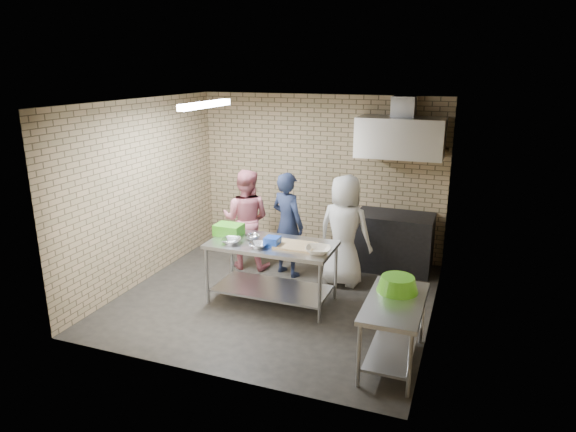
% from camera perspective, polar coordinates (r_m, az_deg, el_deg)
% --- Properties ---
extents(floor, '(4.20, 4.20, 0.00)m').
position_cam_1_polar(floor, '(7.30, -1.30, -9.03)').
color(floor, black).
rests_on(floor, ground).
extents(ceiling, '(4.20, 4.20, 0.00)m').
position_cam_1_polar(ceiling, '(6.61, -1.46, 12.62)').
color(ceiling, black).
rests_on(ceiling, ground).
extents(back_wall, '(4.20, 0.06, 2.70)m').
position_cam_1_polar(back_wall, '(8.67, 3.56, 4.49)').
color(back_wall, '#927F5B').
rests_on(back_wall, ground).
extents(front_wall, '(4.20, 0.06, 2.70)m').
position_cam_1_polar(front_wall, '(5.12, -9.75, -4.28)').
color(front_wall, '#927F5B').
rests_on(front_wall, ground).
extents(left_wall, '(0.06, 4.00, 2.70)m').
position_cam_1_polar(left_wall, '(7.84, -15.79, 2.61)').
color(left_wall, '#927F5B').
rests_on(left_wall, ground).
extents(right_wall, '(0.06, 4.00, 2.70)m').
position_cam_1_polar(right_wall, '(6.38, 16.41, -0.54)').
color(right_wall, '#927F5B').
rests_on(right_wall, ground).
extents(prep_table, '(1.70, 0.85, 0.85)m').
position_cam_1_polar(prep_table, '(7.03, -1.81, -6.30)').
color(prep_table, silver).
rests_on(prep_table, floor).
extents(side_counter, '(0.60, 1.20, 0.75)m').
position_cam_1_polar(side_counter, '(5.76, 11.66, -12.59)').
color(side_counter, silver).
rests_on(side_counter, floor).
extents(stove, '(1.20, 0.70, 0.90)m').
position_cam_1_polar(stove, '(8.29, 11.70, -2.84)').
color(stove, black).
rests_on(stove, floor).
extents(range_hood, '(1.30, 0.60, 0.60)m').
position_cam_1_polar(range_hood, '(7.96, 12.44, 8.56)').
color(range_hood, silver).
rests_on(range_hood, back_wall).
extents(hood_duct, '(0.35, 0.30, 0.30)m').
position_cam_1_polar(hood_duct, '(8.06, 12.81, 11.85)').
color(hood_duct, '#A5A8AD').
rests_on(hood_duct, back_wall).
extents(wall_shelf, '(0.80, 0.20, 0.04)m').
position_cam_1_polar(wall_shelf, '(8.14, 14.67, 7.29)').
color(wall_shelf, '#3F2B19').
rests_on(wall_shelf, back_wall).
extents(fluorescent_fixture, '(0.10, 1.25, 0.08)m').
position_cam_1_polar(fluorescent_fixture, '(7.04, -9.20, 12.17)').
color(fluorescent_fixture, white).
rests_on(fluorescent_fixture, ceiling).
extents(green_crate, '(0.38, 0.28, 0.15)m').
position_cam_1_polar(green_crate, '(7.23, -6.62, -1.51)').
color(green_crate, green).
rests_on(green_crate, prep_table).
extents(blue_tub, '(0.19, 0.19, 0.12)m').
position_cam_1_polar(blue_tub, '(6.75, -1.77, -2.86)').
color(blue_tub, '#1842B6').
rests_on(blue_tub, prep_table).
extents(cutting_board, '(0.52, 0.40, 0.03)m').
position_cam_1_polar(cutting_board, '(6.73, 0.86, -3.33)').
color(cutting_board, tan).
rests_on(cutting_board, prep_table).
extents(mixing_bowl_a, '(0.31, 0.31, 0.06)m').
position_cam_1_polar(mixing_bowl_a, '(6.89, -6.33, -2.80)').
color(mixing_bowl_a, '#B5B8BC').
rests_on(mixing_bowl_a, prep_table).
extents(mixing_bowl_b, '(0.24, 0.24, 0.06)m').
position_cam_1_polar(mixing_bowl_b, '(7.02, -3.95, -2.37)').
color(mixing_bowl_b, '#BBBDC2').
rests_on(mixing_bowl_b, prep_table).
extents(mixing_bowl_c, '(0.29, 0.29, 0.06)m').
position_cam_1_polar(mixing_bowl_c, '(6.71, -3.34, -3.28)').
color(mixing_bowl_c, silver).
rests_on(mixing_bowl_c, prep_table).
extents(ceramic_bowl, '(0.39, 0.39, 0.08)m').
position_cam_1_polar(ceramic_bowl, '(6.51, 3.38, -3.84)').
color(ceramic_bowl, beige).
rests_on(ceramic_bowl, prep_table).
extents(green_basin, '(0.46, 0.46, 0.17)m').
position_cam_1_polar(green_basin, '(5.79, 12.13, -7.42)').
color(green_basin, '#59C626').
rests_on(green_basin, side_counter).
extents(bottle_red, '(0.07, 0.07, 0.18)m').
position_cam_1_polar(bottle_red, '(8.15, 12.96, 8.21)').
color(bottle_red, '#B22619').
rests_on(bottle_red, wall_shelf).
extents(man_navy, '(0.70, 0.59, 1.62)m').
position_cam_1_polar(man_navy, '(7.80, -0.04, -0.94)').
color(man_navy, black).
rests_on(man_navy, floor).
extents(woman_pink, '(0.84, 0.69, 1.60)m').
position_cam_1_polar(woman_pink, '(8.12, -4.71, -0.36)').
color(woman_pink, '#C86A77').
rests_on(woman_pink, floor).
extents(woman_white, '(0.88, 0.65, 1.65)m').
position_cam_1_polar(woman_white, '(7.49, 6.32, -1.63)').
color(woman_white, silver).
rests_on(woman_white, floor).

